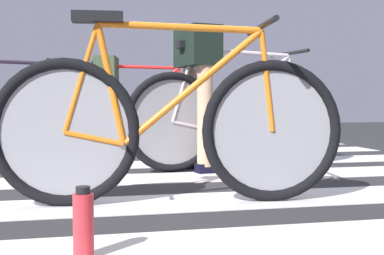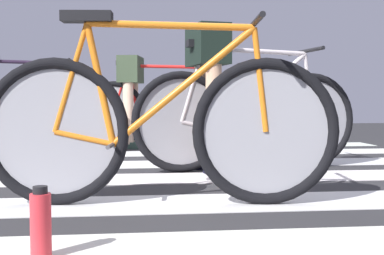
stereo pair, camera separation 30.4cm
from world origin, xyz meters
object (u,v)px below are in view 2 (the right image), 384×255
(bicycle_4_of_4, at_px, (160,112))
(water_bottle, at_px, (41,224))
(bicycle_2_of_4, at_px, (248,117))
(cyclist_2_of_4, at_px, (208,78))
(bicycle_3_of_4, at_px, (24,113))
(bicycle_1_of_4, at_px, (160,126))
(cyclist_4_of_4, at_px, (131,89))

(bicycle_4_of_4, relative_size, water_bottle, 7.28)
(bicycle_2_of_4, relative_size, cyclist_2_of_4, 1.66)
(cyclist_2_of_4, distance_m, bicycle_3_of_4, 2.09)
(bicycle_1_of_4, bearing_deg, cyclist_2_of_4, 75.93)
(bicycle_4_of_4, xyz_separation_m, water_bottle, (-0.54, -3.70, -0.27))
(bicycle_1_of_4, height_order, bicycle_2_of_4, same)
(bicycle_2_of_4, bearing_deg, bicycle_3_of_4, 135.70)
(bicycle_1_of_4, bearing_deg, bicycle_2_of_4, 64.37)
(bicycle_3_of_4, distance_m, water_bottle, 3.33)
(cyclist_2_of_4, bearing_deg, bicycle_4_of_4, 88.60)
(cyclist_2_of_4, distance_m, water_bottle, 2.13)
(bicycle_1_of_4, relative_size, bicycle_3_of_4, 1.00)
(bicycle_1_of_4, height_order, cyclist_4_of_4, cyclist_4_of_4)
(bicycle_1_of_4, bearing_deg, water_bottle, -112.75)
(bicycle_1_of_4, bearing_deg, cyclist_4_of_4, 98.83)
(bicycle_2_of_4, relative_size, cyclist_4_of_4, 1.76)
(cyclist_4_of_4, bearing_deg, water_bottle, -83.38)
(bicycle_4_of_4, bearing_deg, cyclist_4_of_4, -180.00)
(bicycle_2_of_4, bearing_deg, cyclist_4_of_4, 106.09)
(cyclist_4_of_4, distance_m, water_bottle, 3.79)
(cyclist_2_of_4, relative_size, cyclist_4_of_4, 1.06)
(water_bottle, bearing_deg, bicycle_2_of_4, 60.17)
(bicycle_3_of_4, xyz_separation_m, cyclist_4_of_4, (1.00, 0.52, 0.25))
(bicycle_2_of_4, distance_m, cyclist_4_of_4, 2.03)
(cyclist_2_of_4, relative_size, bicycle_3_of_4, 0.60)
(bicycle_2_of_4, xyz_separation_m, water_bottle, (-1.11, -1.94, -0.27))
(bicycle_2_of_4, distance_m, cyclist_2_of_4, 0.42)
(bicycle_2_of_4, relative_size, bicycle_3_of_4, 0.99)
(bicycle_2_of_4, bearing_deg, water_bottle, -129.60)
(bicycle_3_of_4, bearing_deg, water_bottle, -77.11)
(bicycle_2_of_4, distance_m, bicycle_3_of_4, 2.28)
(bicycle_3_of_4, height_order, water_bottle, bicycle_3_of_4)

